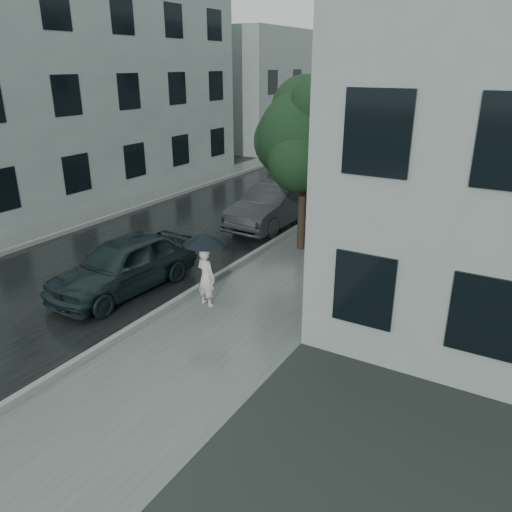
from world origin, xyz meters
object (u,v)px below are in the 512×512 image
Objects in this scene: pedestrian at (206,277)px; car_near at (124,264)px; car_far at (274,205)px; street_tree at (306,136)px; lamp_post at (322,158)px.

pedestrian is 0.35× the size of car_near.
car_far is (0.70, 7.16, 0.04)m from car_near.
street_tree reaches higher than car_far.
lamp_post is (0.02, 6.97, 1.89)m from pedestrian.
pedestrian is at bearing -73.50° from car_far.
car_far is (-2.00, 1.75, -2.87)m from street_tree.
lamp_post is 0.98× the size of car_far.
car_far is at bearing 138.75° from street_tree.
car_near is at bearing -116.49° from street_tree.
pedestrian is 2.45m from car_near.
pedestrian reaches higher than car_near.
street_tree is 1.27× the size of car_near.
lamp_post is 2.56m from car_far.
car_far is (-1.74, -0.18, -1.87)m from lamp_post.
pedestrian is 0.28× the size of street_tree.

